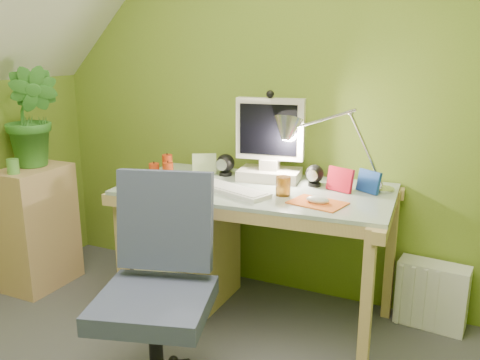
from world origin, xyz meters
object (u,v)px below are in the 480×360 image
at_px(potted_plant, 33,117).
at_px(monitor, 270,134).
at_px(desk, 256,254).
at_px(desk_lamp, 351,131).
at_px(side_ledge, 38,227).
at_px(radiator, 432,295).
at_px(task_chair, 154,301).

bearing_deg(potted_plant, monitor, 13.93).
xyz_separation_m(desk, desk_lamp, (0.45, 0.18, 0.69)).
relative_size(monitor, desk_lamp, 0.85).
xyz_separation_m(desk_lamp, side_ledge, (-1.86, -0.40, -0.69)).
bearing_deg(potted_plant, radiator, 11.92).
bearing_deg(potted_plant, side_ledge, -90.00).
distance_m(desk, monitor, 0.67).
xyz_separation_m(side_ledge, task_chair, (1.31, -0.61, 0.09)).
bearing_deg(monitor, desk_lamp, -9.13).
bearing_deg(desk, monitor, 85.72).
height_order(desk, desk_lamp, desk_lamp).
distance_m(task_chair, radiator, 1.56).
relative_size(desk, side_ledge, 1.85).
bearing_deg(radiator, potted_plant, -162.64).
bearing_deg(potted_plant, desk_lamp, 10.66).
relative_size(desk, task_chair, 1.50).
relative_size(desk, desk_lamp, 2.31).
height_order(potted_plant, task_chair, potted_plant).
relative_size(monitor, side_ledge, 0.68).
bearing_deg(task_chair, monitor, 67.48).
bearing_deg(task_chair, potted_plant, 136.38).
relative_size(monitor, potted_plant, 0.86).
bearing_deg(monitor, side_ledge, -173.31).
xyz_separation_m(side_ledge, radiator, (2.33, 0.54, -0.21)).
distance_m(monitor, desk_lamp, 0.45).
distance_m(desk_lamp, potted_plant, 1.90).
bearing_deg(desk, side_ledge, -175.40).
xyz_separation_m(desk, side_ledge, (-1.41, -0.22, 0.00)).
bearing_deg(potted_plant, desk, 6.89).
distance_m(side_ledge, potted_plant, 0.70).
height_order(side_ledge, radiator, side_ledge).
relative_size(monitor, task_chair, 0.55).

